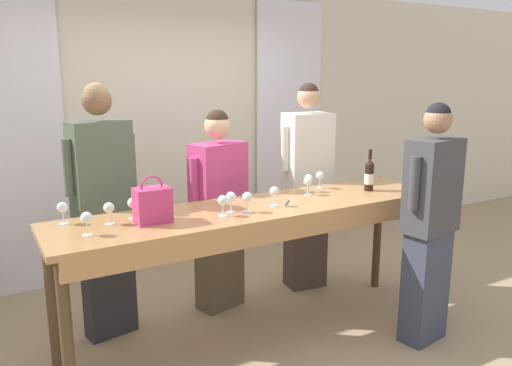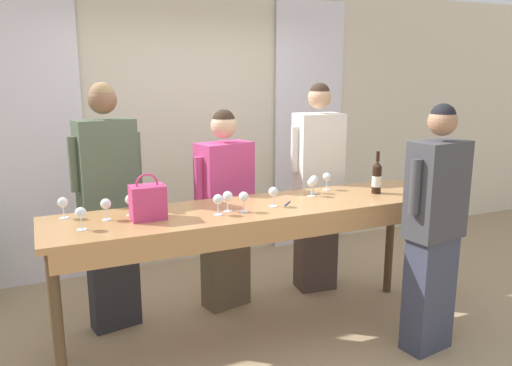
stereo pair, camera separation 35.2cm
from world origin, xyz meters
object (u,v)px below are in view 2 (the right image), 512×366
object	(u,v)px
guest_pink_top	(225,209)
host_pouring	(434,229)
wine_bottle	(377,178)
guest_cream_sweater	(317,187)
guest_olive_jacket	(109,205)
wine_glass_by_handbag	(327,178)
wine_glass_front_right	(81,214)
wine_glass_back_mid	(312,183)
wine_glass_back_right	(130,200)
tasting_bar	(262,223)
wine_glass_by_bottle	(314,180)
wine_glass_back_left	(161,198)
wine_glass_front_mid	(228,197)
wine_glass_near_host	(218,200)
wine_glass_center_mid	(63,203)
wine_glass_center_left	(106,205)
wine_glass_front_left	(244,197)
wine_glass_center_right	(273,192)
handbag	(148,202)

from	to	relation	value
guest_pink_top	host_pouring	xyz separation A→B (m)	(1.06, -1.23, 0.05)
wine_bottle	guest_cream_sweater	xyz separation A→B (m)	(-0.15, 0.63, -0.19)
guest_olive_jacket	guest_pink_top	xyz separation A→B (m)	(0.91, 0.00, -0.13)
wine_glass_by_handbag	guest_olive_jacket	bearing A→B (deg)	167.07
wine_bottle	wine_glass_front_right	size ratio (longest dim) A/B	2.36
wine_glass_back_mid	wine_glass_back_right	xyz separation A→B (m)	(-1.35, 0.03, 0.00)
tasting_bar	guest_olive_jacket	xyz separation A→B (m)	(-0.95, 0.64, 0.08)
guest_cream_sweater	host_pouring	distance (m)	1.24
wine_glass_back_right	guest_cream_sweater	distance (m)	1.78
tasting_bar	wine_glass_by_bottle	bearing A→B (deg)	21.01
wine_bottle	wine_glass_back_left	size ratio (longest dim) A/B	2.36
wine_glass_front_mid	wine_glass_near_host	world-z (taller)	same
tasting_bar	wine_glass_center_mid	xyz separation A→B (m)	(-1.28, 0.26, 0.22)
wine_glass_back_right	guest_cream_sweater	size ratio (longest dim) A/B	0.08
wine_glass_front_mid	wine_glass_center_left	bearing A→B (deg)	171.08
wine_glass_front_left	host_pouring	bearing A→B (deg)	-23.43
wine_glass_front_mid	guest_pink_top	distance (m)	0.74
wine_glass_back_mid	wine_glass_by_handbag	size ratio (longest dim) A/B	1.00
wine_glass_front_left	wine_glass_center_left	size ratio (longest dim) A/B	1.00
wine_glass_back_mid	wine_glass_by_bottle	distance (m)	0.11
wine_glass_front_left	wine_glass_center_mid	size ratio (longest dim) A/B	1.00
wine_glass_near_host	wine_glass_center_right	bearing A→B (deg)	6.63
tasting_bar	handbag	bearing A→B (deg)	178.60
wine_glass_center_right	wine_glass_near_host	size ratio (longest dim) A/B	1.00
wine_glass_by_handbag	handbag	bearing A→B (deg)	-170.63
guest_olive_jacket	tasting_bar	bearing A→B (deg)	-34.09
wine_glass_center_left	wine_glass_back_mid	world-z (taller)	same
wine_glass_front_right	wine_bottle	bearing A→B (deg)	1.40
tasting_bar	handbag	world-z (taller)	handbag
wine_glass_back_right	wine_glass_by_bottle	bearing A→B (deg)	2.25
wine_glass_front_mid	guest_olive_jacket	size ratio (longest dim) A/B	0.07
wine_glass_center_left	guest_olive_jacket	bearing A→B (deg)	80.61
tasting_bar	guest_cream_sweater	bearing A→B (deg)	37.46
wine_glass_front_mid	wine_glass_by_handbag	distance (m)	0.99
wine_bottle	wine_glass_center_mid	bearing A→B (deg)	173.68
wine_glass_back_left	guest_pink_top	size ratio (longest dim) A/B	0.08
wine_bottle	wine_glass_back_left	bearing A→B (deg)	175.06
wine_glass_front_left	wine_glass_front_right	distance (m)	1.03
guest_olive_jacket	guest_pink_top	bearing A→B (deg)	0.00
tasting_bar	guest_olive_jacket	bearing A→B (deg)	145.91
guest_pink_top	wine_glass_back_mid	bearing A→B (deg)	-45.23
wine_glass_center_left	wine_glass_front_mid	bearing A→B (deg)	-8.92
wine_glass_by_bottle	wine_glass_by_handbag	world-z (taller)	same
wine_bottle	wine_glass_by_handbag	world-z (taller)	wine_bottle
wine_bottle	wine_glass_front_left	distance (m)	1.15
wine_glass_front_mid	tasting_bar	bearing A→B (deg)	3.11
tasting_bar	wine_glass_center_left	bearing A→B (deg)	174.05
wine_glass_center_mid	wine_glass_back_left	distance (m)	0.62
wine_glass_by_bottle	wine_glass_front_mid	bearing A→B (deg)	-164.49
handbag	wine_glass_back_left	xyz separation A→B (m)	(0.12, 0.13, -0.01)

